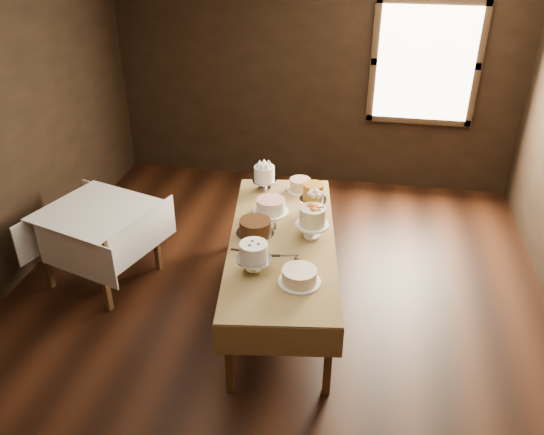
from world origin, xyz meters
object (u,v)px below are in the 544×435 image
at_px(side_table, 97,218).
at_px(display_table, 282,243).
at_px(cake_cream, 299,276).
at_px(cake_flowers, 312,224).
at_px(cake_lattice, 271,207).
at_px(cake_caramel, 313,199).
at_px(cake_chocolate, 255,227).
at_px(cake_server_b, 311,266).
at_px(cake_server_a, 289,256).
at_px(cake_server_e, 250,252).
at_px(cake_speckled, 300,185).
at_px(cake_meringue, 264,179).
at_px(flower_vase, 314,219).
at_px(cake_server_c, 276,220).
at_px(cake_swirl, 254,258).

bearing_deg(side_table, display_table, -2.63).
bearing_deg(cake_cream, cake_flowers, 88.93).
bearing_deg(cake_lattice, cake_caramel, 13.88).
distance_m(cake_chocolate, cake_server_b, 0.68).
xyz_separation_m(cake_caramel, cake_server_a, (-0.10, -0.79, -0.12)).
bearing_deg(cake_lattice, cake_cream, -68.17).
bearing_deg(side_table, cake_server_e, -12.97).
xyz_separation_m(cake_server_a, cake_server_b, (0.20, -0.11, 0.00)).
xyz_separation_m(cake_speckled, cake_chocolate, (-0.27, -0.90, 0.00)).
height_order(cake_lattice, cake_cream, cake_lattice).
height_order(cake_meringue, cake_speckled, cake_meringue).
xyz_separation_m(cake_speckled, cake_server_e, (-0.25, -1.20, -0.06)).
bearing_deg(cake_caramel, cake_cream, -88.15).
relative_size(cake_lattice, cake_server_a, 1.57).
height_order(display_table, flower_vase, flower_vase).
relative_size(cake_flowers, cake_cream, 0.91).
relative_size(cake_caramel, cake_cream, 0.88).
distance_m(cake_cream, flower_vase, 0.85).
bearing_deg(cake_chocolate, cake_server_b, -36.92).
distance_m(cake_server_b, cake_server_c, 0.78).
relative_size(display_table, flower_vase, 16.04).
height_order(cake_swirl, cake_server_b, cake_swirl).
relative_size(cake_chocolate, cake_server_b, 1.53).
xyz_separation_m(cake_server_b, cake_server_c, (-0.41, 0.67, 0.00)).
distance_m(cake_meringue, cake_speckled, 0.36).
bearing_deg(cake_cream, cake_caramel, 91.85).
distance_m(cake_meringue, flower_vase, 0.87).
bearing_deg(display_table, cake_server_e, -129.47).
bearing_deg(display_table, cake_swirl, -105.00).
relative_size(cake_lattice, cake_caramel, 1.29).
bearing_deg(cake_server_a, cake_chocolate, 127.58).
relative_size(side_table, flower_vase, 7.61).
xyz_separation_m(cake_meringue, cake_swirl, (0.20, -1.40, -0.01)).
relative_size(cake_caramel, flower_vase, 1.95).
height_order(cake_swirl, cake_cream, cake_swirl).
xyz_separation_m(cake_server_c, cake_server_e, (-0.12, -0.56, 0.00)).
height_order(cake_chocolate, cake_cream, cake_chocolate).
relative_size(display_table, cake_lattice, 6.36).
xyz_separation_m(cake_server_b, cake_server_e, (-0.53, 0.10, 0.00)).
distance_m(side_table, cake_server_e, 1.58).
bearing_deg(cake_server_a, cake_server_b, -41.07).
distance_m(side_table, cake_lattice, 1.62).
bearing_deg(cake_swirl, cake_speckled, 83.66).
bearing_deg(cake_server_c, cake_speckled, -20.21).
bearing_deg(cake_caramel, cake_flowers, -83.84).
bearing_deg(cake_caramel, cake_meringue, 145.74).
relative_size(cake_meringue, cake_server_b, 1.09).
distance_m(display_table, cake_server_a, 0.29).
bearing_deg(cake_swirl, cake_server_e, 110.09).
relative_size(display_table, cake_chocolate, 6.53).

